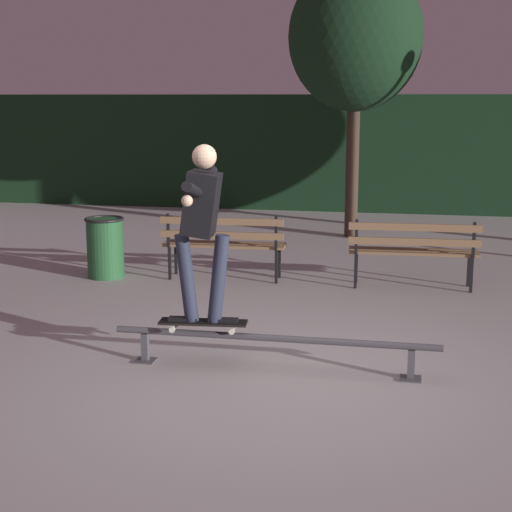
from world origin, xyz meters
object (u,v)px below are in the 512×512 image
Objects in this scene: skateboard at (203,323)px; trash_can at (105,247)px; skateboarder at (202,218)px; park_bench_left_center at (414,247)px; grind_rail at (274,343)px; park_bench_leftmost at (223,240)px; tree_behind_benches at (355,38)px.

skateboard is 0.99× the size of trash_can.
skateboarder reaches higher than park_bench_left_center.
trash_can is at bearing 132.07° from grind_rail.
trash_can is at bearing -175.42° from park_bench_leftmost.
trash_can is (-2.18, 3.12, 0.02)m from skateboard.
park_bench_left_center reaches higher than trash_can.
skateboarder is 3.40m from park_bench_leftmost.
skateboarder is 0.97× the size of park_bench_leftmost.
tree_behind_benches reaches higher than park_bench_leftmost.
skateboard is 0.49× the size of park_bench_left_center.
grind_rail is 1.25m from skateboarder.
park_bench_left_center is (2.42, 0.00, 0.00)m from park_bench_leftmost.
park_bench_leftmost and park_bench_left_center have the same top height.
skateboard is at bearing -96.41° from tree_behind_benches.
skateboard is 0.49× the size of park_bench_leftmost.
tree_behind_benches is at bearing 88.86° from grind_rail.
trash_can reaches higher than skateboard.
park_bench_left_center is at bearing 60.74° from skateboarder.
skateboarder is at bearing 179.97° from grind_rail.
park_bench_leftmost is at bearing -110.76° from tree_behind_benches.
grind_rail is 3.61× the size of trash_can.
park_bench_left_center is at bearing 60.71° from skateboard.
skateboarder reaches higher than trash_can.
tree_behind_benches is at bearing 51.78° from trash_can.
tree_behind_benches reaches higher than grind_rail.
skateboard is at bearing 180.00° from grind_rail.
grind_rail is 4.21m from trash_can.
tree_behind_benches reaches higher than trash_can.
tree_behind_benches is (0.77, 6.87, 2.91)m from skateboard.
tree_behind_benches reaches higher than skateboard.
park_bench_leftmost is at bearing 100.55° from skateboarder.
skateboarder is 7.19m from tree_behind_benches.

